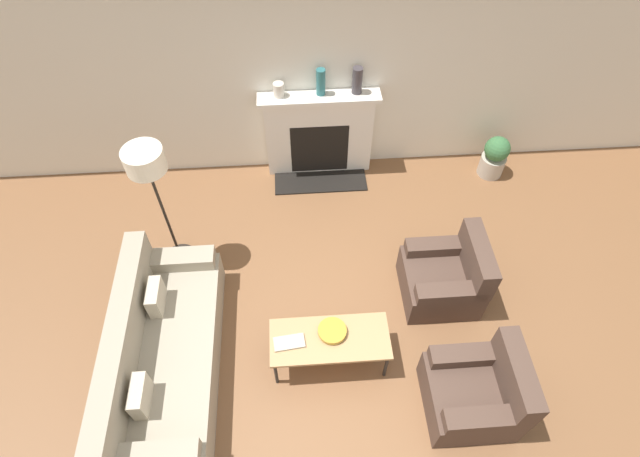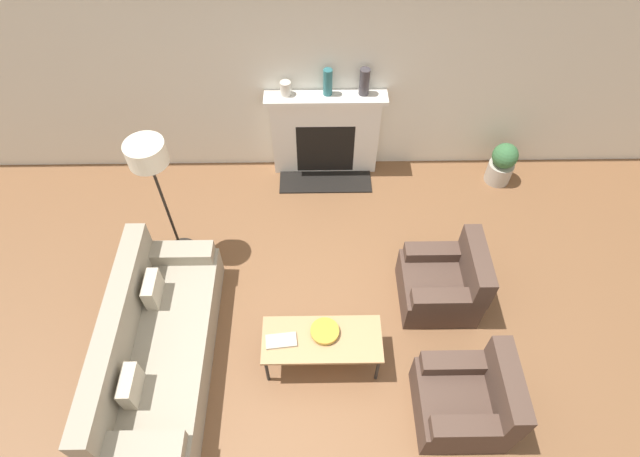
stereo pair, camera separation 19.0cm
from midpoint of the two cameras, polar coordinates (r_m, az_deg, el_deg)
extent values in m
plane|color=brown|center=(5.13, 3.61, -15.93)|extent=(18.00, 18.00, 0.00)
cube|color=silver|center=(5.95, 2.72, 17.95)|extent=(18.00, 0.06, 2.90)
cube|color=silver|center=(6.38, 1.48, 10.65)|extent=(1.33, 0.20, 1.13)
cube|color=black|center=(6.42, 1.47, 9.09)|extent=(0.73, 0.04, 0.73)
cube|color=black|center=(6.56, 1.45, 5.38)|extent=(1.19, 0.40, 0.02)
cube|color=silver|center=(5.99, 1.60, 14.74)|extent=(1.45, 0.28, 0.05)
cube|color=#9E937F|center=(5.18, -16.23, -13.24)|extent=(0.86, 2.15, 0.40)
cube|color=#9E937F|center=(4.93, -21.21, -10.86)|extent=(0.20, 2.15, 0.44)
cube|color=#9E937F|center=(4.61, -19.13, -22.57)|extent=(0.79, 0.22, 0.15)
cube|color=#9E937F|center=(5.43, -15.22, -2.74)|extent=(0.79, 0.22, 0.15)
cube|color=#C0B49C|center=(4.74, -19.73, -16.61)|extent=(0.12, 0.32, 0.28)
cube|color=#C0B49C|center=(5.15, -17.58, -6.65)|extent=(0.12, 0.32, 0.28)
cube|color=#4C382D|center=(4.98, 16.75, -18.74)|extent=(0.78, 0.75, 0.40)
cube|color=#4C382D|center=(4.71, 21.65, -16.54)|extent=(0.18, 0.75, 0.41)
cube|color=#4C382D|center=(4.84, 16.81, -14.49)|extent=(0.70, 0.18, 0.13)
cube|color=#4C382D|center=(4.65, 18.27, -20.85)|extent=(0.70, 0.18, 0.13)
cube|color=#4C382D|center=(5.49, 14.25, -6.66)|extent=(0.78, 0.75, 0.40)
cube|color=#4C382D|center=(5.25, 18.37, -4.14)|extent=(0.18, 0.75, 0.41)
cube|color=#4C382D|center=(5.43, 14.28, -2.62)|extent=(0.70, 0.18, 0.13)
cube|color=#4C382D|center=(5.13, 15.36, -7.77)|extent=(0.70, 0.18, 0.13)
cube|color=tan|center=(4.78, 1.40, -12.60)|extent=(1.13, 0.48, 0.03)
cylinder|color=black|center=(4.91, -4.93, -15.90)|extent=(0.03, 0.03, 0.42)
cylinder|color=black|center=(4.94, 7.72, -15.66)|extent=(0.03, 0.03, 0.42)
cylinder|color=black|center=(5.08, -4.75, -11.71)|extent=(0.03, 0.03, 0.42)
cylinder|color=black|center=(5.11, 7.27, -11.50)|extent=(0.03, 0.03, 0.42)
cylinder|color=#BC8E2D|center=(4.78, 1.71, -11.83)|extent=(0.09, 0.09, 0.01)
cylinder|color=#BC8E2D|center=(4.76, 1.72, -11.68)|extent=(0.27, 0.27, 0.04)
cube|color=#B2A893|center=(4.75, -3.28, -12.70)|extent=(0.30, 0.17, 0.02)
cylinder|color=black|center=(6.02, -14.62, -2.49)|extent=(0.36, 0.36, 0.03)
cylinder|color=black|center=(5.46, -16.15, 2.09)|extent=(0.03, 0.03, 1.45)
cylinder|color=silver|center=(4.91, -18.19, 8.15)|extent=(0.38, 0.38, 0.23)
cylinder|color=beige|center=(5.95, -3.01, 15.69)|extent=(0.13, 0.13, 0.17)
cylinder|color=#28666B|center=(5.90, 1.85, 16.36)|extent=(0.11, 0.11, 0.32)
cylinder|color=#3D383D|center=(5.94, 6.05, 16.32)|extent=(0.12, 0.12, 0.32)
cylinder|color=#B2A899|center=(6.93, 20.51, 6.06)|extent=(0.32, 0.32, 0.28)
sphere|color=#386B3D|center=(6.75, 21.18, 7.74)|extent=(0.32, 0.32, 0.32)
camera|label=1|loc=(0.10, -89.00, 1.25)|focal=28.00mm
camera|label=2|loc=(0.10, 91.00, -1.25)|focal=28.00mm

